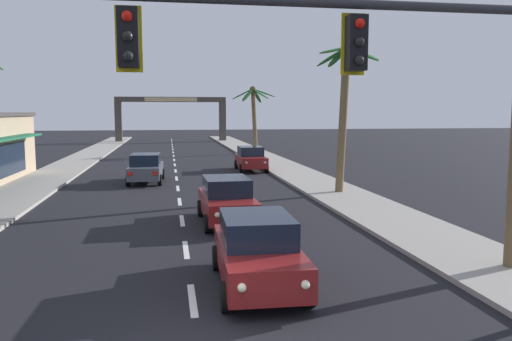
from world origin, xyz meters
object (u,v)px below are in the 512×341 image
(sedan_third_in_queue, at_px, (227,200))
(town_gateway_arch, at_px, (171,112))
(sedan_oncoming_far, at_px, (146,168))
(sedan_parked_nearest_kerb, at_px, (251,158))
(palm_right_farthest, at_px, (254,108))
(traffic_signal_mast, at_px, (358,72))
(palm_right_second, at_px, (345,92))
(sedan_lead_at_stop_bar, at_px, (257,251))

(sedan_third_in_queue, distance_m, town_gateway_arch, 52.78)
(sedan_oncoming_far, xyz_separation_m, sedan_parked_nearest_kerb, (6.99, 5.01, 0.00))
(palm_right_farthest, bearing_deg, sedan_oncoming_far, -116.59)
(traffic_signal_mast, relative_size, palm_right_second, 1.56)
(traffic_signal_mast, xyz_separation_m, palm_right_second, (5.34, 15.66, 0.30))
(sedan_lead_at_stop_bar, bearing_deg, sedan_oncoming_far, 100.17)
(traffic_signal_mast, xyz_separation_m, sedan_third_in_queue, (-1.12, 10.08, -3.90))
(sedan_third_in_queue, distance_m, palm_right_second, 9.52)
(sedan_third_in_queue, xyz_separation_m, town_gateway_arch, (-1.64, 52.66, 3.19))
(sedan_third_in_queue, height_order, palm_right_farthest, palm_right_farthest)
(traffic_signal_mast, relative_size, sedan_third_in_queue, 2.59)
(traffic_signal_mast, bearing_deg, sedan_third_in_queue, 96.34)
(sedan_lead_at_stop_bar, distance_m, sedan_third_in_queue, 6.98)
(sedan_lead_at_stop_bar, height_order, palm_right_farthest, palm_right_farthest)
(sedan_third_in_queue, relative_size, palm_right_farthest, 0.68)
(traffic_signal_mast, xyz_separation_m, sedan_lead_at_stop_bar, (-1.20, 3.10, -3.90))
(palm_right_farthest, bearing_deg, town_gateway_arch, 109.64)
(sedan_third_in_queue, xyz_separation_m, palm_right_second, (6.46, 5.58, 4.21))
(sedan_parked_nearest_kerb, xyz_separation_m, town_gateway_arch, (-5.22, 36.09, 3.19))
(sedan_lead_at_stop_bar, distance_m, palm_right_second, 14.77)
(sedan_third_in_queue, height_order, palm_right_second, palm_right_second)
(sedan_oncoming_far, distance_m, palm_right_second, 12.29)
(sedan_third_in_queue, bearing_deg, palm_right_farthest, 78.62)
(traffic_signal_mast, bearing_deg, town_gateway_arch, 92.52)
(sedan_lead_at_stop_bar, distance_m, town_gateway_arch, 59.74)
(sedan_oncoming_far, distance_m, palm_right_farthest, 21.74)
(sedan_parked_nearest_kerb, bearing_deg, sedan_third_in_queue, -102.18)
(sedan_parked_nearest_kerb, xyz_separation_m, palm_right_second, (2.88, -10.99, 4.21))
(traffic_signal_mast, xyz_separation_m, sedan_parked_nearest_kerb, (2.46, 26.65, -3.90))
(palm_right_farthest, bearing_deg, palm_right_second, -89.37)
(sedan_parked_nearest_kerb, height_order, palm_right_second, palm_right_second)
(sedan_lead_at_stop_bar, height_order, sedan_third_in_queue, same)
(sedan_parked_nearest_kerb, distance_m, palm_right_second, 12.12)
(sedan_parked_nearest_kerb, relative_size, town_gateway_arch, 0.30)
(traffic_signal_mast, bearing_deg, sedan_lead_at_stop_bar, 111.15)
(sedan_parked_nearest_kerb, distance_m, town_gateway_arch, 36.60)
(sedan_parked_nearest_kerb, bearing_deg, sedan_oncoming_far, -144.38)
(sedan_lead_at_stop_bar, distance_m, sedan_parked_nearest_kerb, 23.83)
(sedan_oncoming_far, relative_size, sedan_parked_nearest_kerb, 1.01)
(sedan_lead_at_stop_bar, bearing_deg, sedan_third_in_queue, 89.34)
(sedan_third_in_queue, relative_size, sedan_parked_nearest_kerb, 1.00)
(palm_right_second, bearing_deg, sedan_third_in_queue, -139.18)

